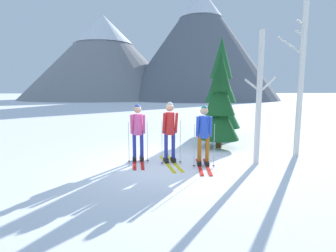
# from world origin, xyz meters

# --- Properties ---
(ground_plane) EXTENTS (400.00, 400.00, 0.00)m
(ground_plane) POSITION_xyz_m (0.00, 0.00, 0.00)
(ground_plane) COLOR white
(skier_in_pink) EXTENTS (0.61, 1.62, 1.72)m
(skier_in_pink) POSITION_xyz_m (-0.80, 0.30, 0.97)
(skier_in_pink) COLOR red
(skier_in_pink) RESTS_ON ground
(skier_in_red) EXTENTS (0.61, 1.80, 1.80)m
(skier_in_red) POSITION_xyz_m (0.12, 0.02, 1.02)
(skier_in_red) COLOR yellow
(skier_in_red) RESTS_ON ground
(skier_in_blue) EXTENTS (0.60, 1.62, 1.71)m
(skier_in_blue) POSITION_xyz_m (1.02, -0.44, 0.94)
(skier_in_blue) COLOR red
(skier_in_blue) RESTS_ON ground
(pine_tree_near) EXTENTS (1.86, 1.86, 4.50)m
(pine_tree_near) POSITION_xyz_m (3.00, 4.15, 2.06)
(pine_tree_near) COLOR #51381E
(pine_tree_near) RESTS_ON ground
(pine_tree_mid) EXTENTS (1.45, 1.45, 3.51)m
(pine_tree_mid) POSITION_xyz_m (2.19, 1.77, 1.60)
(pine_tree_mid) COLOR #51381E
(pine_tree_mid) RESTS_ON ground
(birch_tree_tall) EXTENTS (0.53, 0.88, 5.16)m
(birch_tree_tall) POSITION_xyz_m (4.34, 0.35, 2.64)
(birch_tree_tall) COLOR silver
(birch_tree_tall) RESTS_ON ground
(birch_tree_slender) EXTENTS (0.63, 0.65, 3.75)m
(birch_tree_slender) POSITION_xyz_m (2.59, -0.42, 1.89)
(birch_tree_slender) COLOR silver
(birch_tree_slender) RESTS_ON ground
(mountain_ridge_distant) EXTENTS (60.47, 45.32, 24.93)m
(mountain_ridge_distant) POSITION_xyz_m (2.39, 56.20, 11.58)
(mountain_ridge_distant) COLOR gray
(mountain_ridge_distant) RESTS_ON ground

